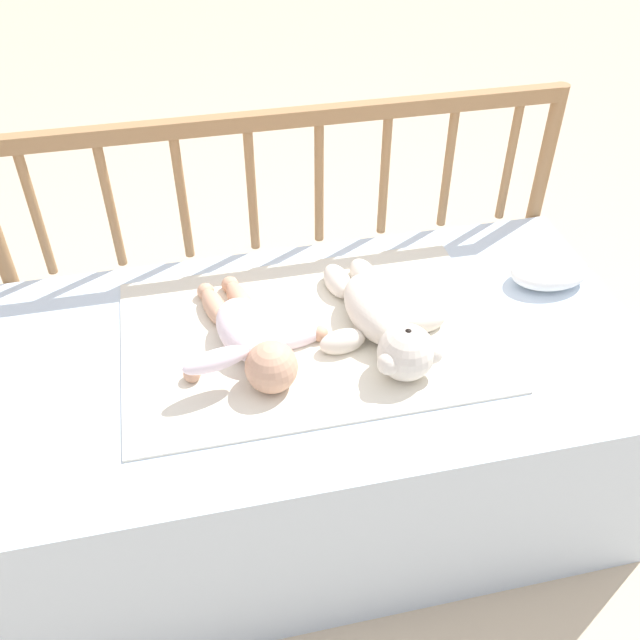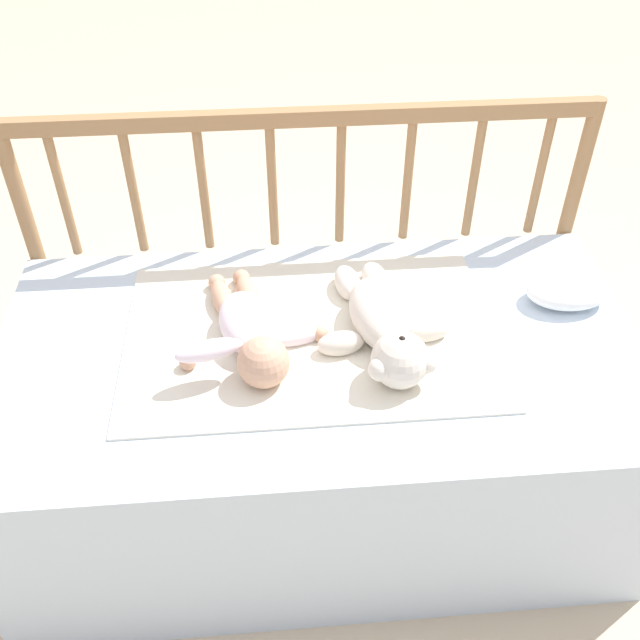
% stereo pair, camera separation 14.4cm
% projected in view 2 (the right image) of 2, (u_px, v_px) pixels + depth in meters
% --- Properties ---
extents(ground_plane, '(12.00, 12.00, 0.00)m').
position_uv_depth(ground_plane, '(320.00, 487.00, 1.79)').
color(ground_plane, '#C6B293').
extents(crib_mattress, '(1.35, 0.72, 0.49)m').
position_uv_depth(crib_mattress, '(320.00, 423.00, 1.64)').
color(crib_mattress, silver).
rests_on(crib_mattress, ground_plane).
extents(crib_rail, '(1.35, 0.04, 0.83)m').
position_uv_depth(crib_rail, '(307.00, 203.00, 1.70)').
color(crib_rail, '#997047').
rests_on(crib_rail, ground_plane).
extents(blanket, '(0.77, 0.51, 0.01)m').
position_uv_depth(blanket, '(310.00, 334.00, 1.50)').
color(blanket, silver).
rests_on(blanket, crib_mattress).
extents(teddy_bear, '(0.29, 0.41, 0.12)m').
position_uv_depth(teddy_bear, '(383.00, 326.00, 1.45)').
color(teddy_bear, silver).
rests_on(teddy_bear, crib_mattress).
extents(baby, '(0.31, 0.38, 0.10)m').
position_uv_depth(baby, '(250.00, 330.00, 1.45)').
color(baby, white).
rests_on(baby, crib_mattress).
extents(small_pillow, '(0.18, 0.12, 0.06)m').
position_uv_depth(small_pillow, '(568.00, 291.00, 1.57)').
color(small_pillow, white).
rests_on(small_pillow, crib_mattress).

